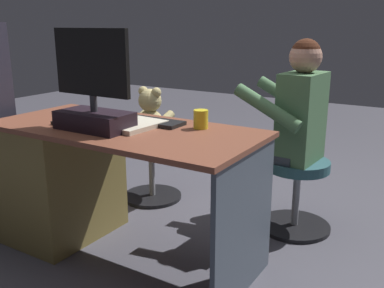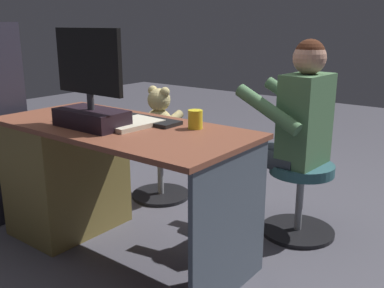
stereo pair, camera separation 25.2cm
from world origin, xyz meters
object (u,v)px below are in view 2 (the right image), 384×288
office_chair_teddy (160,162)px  keyboard (145,120)px  teddy_bear (161,115)px  visitor_chair (300,192)px  tv_remote (67,119)px  monitor (90,98)px  person (290,124)px  desk (78,171)px  cup (195,119)px  computer_mouse (108,112)px

office_chair_teddy → keyboard: bearing=125.6°
teddy_bear → visitor_chair: (-1.05, -0.06, -0.35)m
teddy_bear → tv_remote: bearing=93.1°
monitor → person: 1.15m
desk → person: person is taller
desk → tv_remote: size_ratio=9.69×
cup → office_chair_teddy: 1.04m
office_chair_teddy → teddy_bear: bearing=-90.0°
tv_remote → office_chair_teddy: 0.94m
computer_mouse → teddy_bear: 0.62m
monitor → keyboard: bearing=-116.9°
office_chair_teddy → desk: bearing=88.7°
monitor → keyboard: size_ratio=1.18×
keyboard → cup: (-0.31, -0.04, 0.04)m
keyboard → cup: cup is taller
visitor_chair → computer_mouse: bearing=35.3°
computer_mouse → tv_remote: bearing=71.1°
desk → tv_remote: 0.36m
cup → desk: bearing=13.9°
tv_remote → cup: bearing=-145.6°
cup → keyboard: bearing=7.2°
computer_mouse → tv_remote: size_ratio=0.64×
monitor → visitor_chair: 1.34m
visitor_chair → person: bearing=4.1°
tv_remote → person: 1.27m
tv_remote → teddy_bear: size_ratio=0.40×
teddy_bear → visitor_chair: teddy_bear is taller
tv_remote → visitor_chair: 1.42m
keyboard → teddy_bear: teddy_bear is taller
teddy_bear → office_chair_teddy: bearing=90.0°
computer_mouse → visitor_chair: bearing=-144.7°
monitor → keyboard: (-0.13, -0.26, -0.14)m
visitor_chair → office_chair_teddy: bearing=4.1°
desk → office_chair_teddy: (-0.02, -0.72, -0.12)m
keyboard → person: bearing=-130.6°
cup → tv_remote: cup is taller
office_chair_teddy → teddy_bear: (0.00, -0.01, 0.34)m
cup → office_chair_teddy: cup is taller
monitor → teddy_bear: bearing=-71.6°
cup → visitor_chair: 0.86m
keyboard → visitor_chair: keyboard is taller
monitor → visitor_chair: size_ratio=1.11×
keyboard → visitor_chair: bearing=-134.5°
computer_mouse → visitor_chair: size_ratio=0.22×
person → desk: bearing=38.8°
visitor_chair → person: (0.09, 0.01, 0.41)m
monitor → teddy_bear: (0.28, -0.85, -0.26)m
monitor → computer_mouse: size_ratio=5.16×
keyboard → computer_mouse: computer_mouse is taller
monitor → tv_remote: monitor is taller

